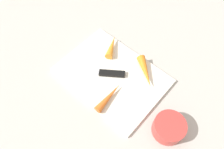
% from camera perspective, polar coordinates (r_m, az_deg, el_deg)
% --- Properties ---
extents(ground_plane, '(1.40, 1.40, 0.00)m').
position_cam_1_polar(ground_plane, '(0.76, 0.00, -0.47)').
color(ground_plane, '#ADA8A0').
extents(cutting_board, '(0.36, 0.26, 0.01)m').
position_cam_1_polar(cutting_board, '(0.75, 0.00, -0.24)').
color(cutting_board, silver).
rests_on(cutting_board, ground_plane).
extents(knife, '(0.17, 0.14, 0.01)m').
position_cam_1_polar(knife, '(0.74, -0.74, 0.46)').
color(knife, '#B7B7BC').
rests_on(knife, cutting_board).
extents(carrot_shortest, '(0.07, 0.10, 0.03)m').
position_cam_1_polar(carrot_shortest, '(0.80, -0.08, 7.47)').
color(carrot_shortest, orange).
rests_on(carrot_shortest, cutting_board).
extents(carrot_medium, '(0.03, 0.12, 0.03)m').
position_cam_1_polar(carrot_medium, '(0.69, -0.87, -6.03)').
color(carrot_medium, orange).
rests_on(carrot_medium, cutting_board).
extents(carrot_longest, '(0.11, 0.10, 0.03)m').
position_cam_1_polar(carrot_longest, '(0.74, 8.92, 0.82)').
color(carrot_longest, orange).
rests_on(carrot_longest, cutting_board).
extents(small_bowl, '(0.09, 0.09, 0.05)m').
position_cam_1_polar(small_bowl, '(0.67, 14.90, -13.54)').
color(small_bowl, red).
rests_on(small_bowl, ground_plane).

